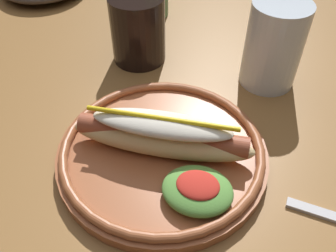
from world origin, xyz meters
TOP-DOWN VIEW (x-y plane):
  - dining_table at (0.00, 0.00)m, footprint 1.29×0.87m
  - hot_dog_plate at (0.05, -0.13)m, footprint 0.27×0.27m
  - soda_cup at (-0.05, 0.09)m, footprint 0.09×0.09m
  - water_cup at (0.17, 0.08)m, footprint 0.09×0.09m

SIDE VIEW (x-z plane):
  - dining_table at x=0.00m, z-range 0.27..1.01m
  - hot_dog_plate at x=0.05m, z-range 0.72..0.80m
  - soda_cup at x=-0.05m, z-range 0.74..0.85m
  - water_cup at x=0.17m, z-range 0.74..0.87m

